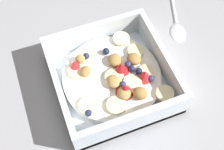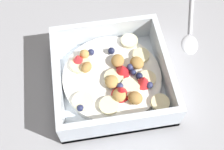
% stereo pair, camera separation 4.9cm
% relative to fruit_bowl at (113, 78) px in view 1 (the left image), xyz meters
% --- Properties ---
extents(ground_plane, '(2.40, 2.40, 0.00)m').
position_rel_fruit_bowl_xyz_m(ground_plane, '(0.02, -0.01, -0.02)').
color(ground_plane, '#9E9EA3').
extents(fruit_bowl, '(0.19, 0.19, 0.06)m').
position_rel_fruit_bowl_xyz_m(fruit_bowl, '(0.00, 0.00, 0.00)').
color(fruit_bowl, white).
rests_on(fruit_bowl, ground).
extents(spoon, '(0.08, 0.17, 0.01)m').
position_rel_fruit_bowl_xyz_m(spoon, '(-0.17, -0.09, -0.02)').
color(spoon, silver).
rests_on(spoon, ground).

